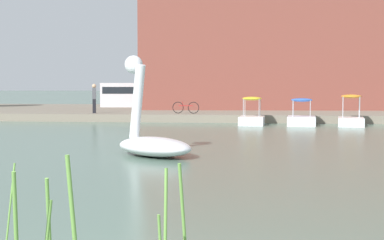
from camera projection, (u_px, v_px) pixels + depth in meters
shore_bank_far at (239, 112)px, 44.52m from camera, size 138.68×19.81×0.46m
swan_boat at (152, 137)px, 18.39m from camera, size 3.32×3.37×3.10m
pedal_boat_yellow at (252, 117)px, 32.96m from camera, size 1.41×2.24×1.55m
pedal_boat_blue at (302, 118)px, 32.53m from camera, size 1.62×2.37×1.48m
pedal_boat_orange at (351, 118)px, 32.10m from camera, size 1.55×2.28×1.68m
person_on_path at (94, 97)px, 37.03m from camera, size 0.26×0.26×1.81m
bicycle_parked at (186, 108)px, 36.76m from camera, size 1.69×0.30×0.73m
parked_van at (130, 94)px, 48.21m from camera, size 4.60×2.13×1.92m
apartment_block at (275, 24)px, 45.92m from camera, size 20.32×11.32×12.90m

